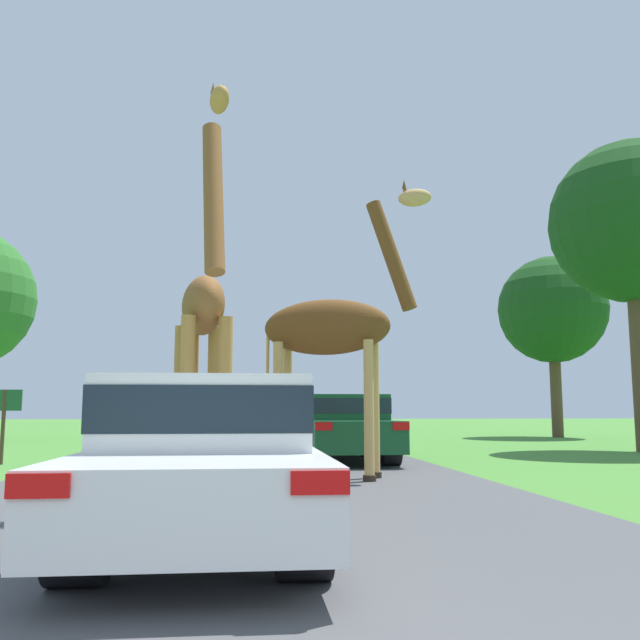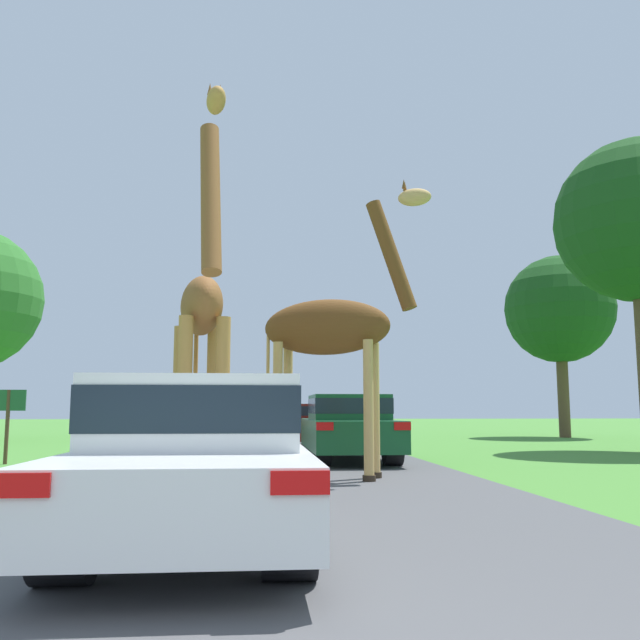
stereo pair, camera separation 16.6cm
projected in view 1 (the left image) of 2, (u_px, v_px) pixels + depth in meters
road at (248, 434)px, 30.57m from camera, size 7.75×120.00×0.00m
giraffe_near_road at (333, 331)px, 11.45m from camera, size 2.89×1.42×4.98m
giraffe_companion at (204, 319)px, 9.57m from camera, size 0.95×2.65×5.37m
car_lead_maroon at (207, 454)px, 5.86m from camera, size 1.83×4.49×1.40m
car_queue_right at (301, 424)px, 20.64m from camera, size 1.89×3.98×1.29m
car_queue_left at (211, 419)px, 26.36m from camera, size 1.79×4.34×1.43m
car_far_ahead at (346, 426)px, 15.05m from camera, size 1.82×4.47×1.45m
tree_left_edge at (552, 310)px, 28.19m from camera, size 4.45×4.45×7.49m
tree_right_cluster at (633, 223)px, 18.92m from camera, size 4.57×4.57×8.64m
sign_post at (4, 412)px, 14.10m from camera, size 0.70×0.08×1.54m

